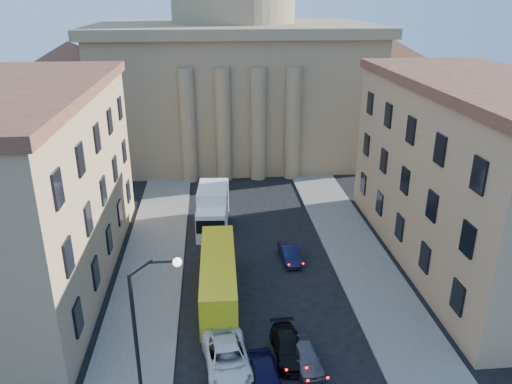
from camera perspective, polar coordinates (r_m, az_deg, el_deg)
sidewalk_left at (r=37.37m, az=-12.54°, el=-11.89°), size 5.00×60.00×0.15m
sidewalk_right at (r=38.88m, az=13.60°, el=-10.56°), size 5.00×60.00×0.15m
church at (r=69.04m, az=-2.50°, el=14.51°), size 68.02×28.76×36.60m
building_left at (r=39.69m, az=-24.99°, el=0.45°), size 11.60×26.60×14.70m
building_right at (r=42.49m, az=23.73°, el=1.97°), size 11.60×26.60×14.70m
street_lamp at (r=26.07m, az=-12.57°, el=-14.36°), size 2.62×0.44×8.83m
car_left_near at (r=29.33m, az=1.06°, el=-20.42°), size 2.06×4.45×1.47m
car_left_mid at (r=30.44m, az=-3.30°, el=-18.54°), size 3.20×5.81×1.54m
car_right_mid at (r=31.50m, az=3.71°, el=-17.27°), size 2.00×4.42×1.26m
car_right_far at (r=30.93m, az=5.78°, el=-18.22°), size 1.83×3.77×1.24m
car_right_distant at (r=41.26m, az=3.86°, el=-7.06°), size 1.59×3.85×1.24m
city_bus at (r=36.39m, az=-4.33°, el=-9.48°), size 2.66×10.75×3.02m
box_truck at (r=46.45m, az=-4.97°, el=-2.09°), size 3.15×7.00×3.75m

